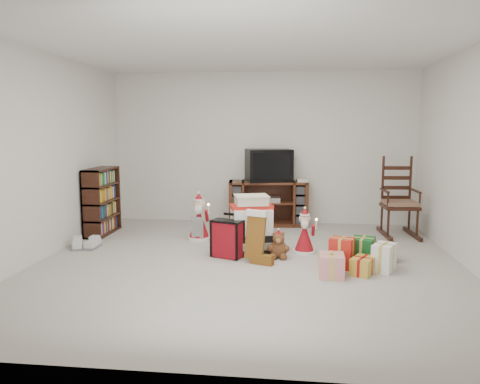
% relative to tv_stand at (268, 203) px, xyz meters
% --- Properties ---
extents(room, '(5.01, 5.01, 2.51)m').
position_rel_tv_stand_xyz_m(room, '(-0.11, -2.24, 0.88)').
color(room, beige).
rests_on(room, ground).
extents(tv_stand, '(1.31, 0.58, 0.73)m').
position_rel_tv_stand_xyz_m(tv_stand, '(0.00, 0.00, 0.00)').
color(tv_stand, '#4F2516').
rests_on(tv_stand, floor).
extents(bookshelf, '(0.27, 0.81, 0.99)m').
position_rel_tv_stand_xyz_m(bookshelf, '(-2.45, -0.90, 0.11)').
color(bookshelf, black).
rests_on(bookshelf, floor).
extents(rocking_chair, '(0.54, 0.83, 1.21)m').
position_rel_tv_stand_xyz_m(rocking_chair, '(1.97, -0.48, 0.05)').
color(rocking_chair, black).
rests_on(rocking_chair, floor).
extents(gift_pile, '(0.67, 0.56, 0.73)m').
position_rel_tv_stand_xyz_m(gift_pile, '(-0.11, -1.75, -0.04)').
color(gift_pile, black).
rests_on(gift_pile, floor).
extents(red_suitcase, '(0.40, 0.31, 0.55)m').
position_rel_tv_stand_xyz_m(red_suitcase, '(-0.39, -1.99, -0.13)').
color(red_suitcase, maroon).
rests_on(red_suitcase, floor).
extents(stocking, '(0.32, 0.22, 0.64)m').
position_rel_tv_stand_xyz_m(stocking, '(-0.03, -2.15, -0.05)').
color(stocking, '#0D7815').
rests_on(stocking, floor).
extents(teddy_bear, '(0.22, 0.19, 0.32)m').
position_rel_tv_stand_xyz_m(teddy_bear, '(0.24, -1.93, -0.22)').
color(teddy_bear, brown).
rests_on(teddy_bear, floor).
extents(santa_figurine, '(0.29, 0.27, 0.58)m').
position_rel_tv_stand_xyz_m(santa_figurine, '(0.56, -1.66, -0.14)').
color(santa_figurine, maroon).
rests_on(santa_figurine, floor).
extents(mrs_claus_figurine, '(0.33, 0.31, 0.68)m').
position_rel_tv_stand_xyz_m(mrs_claus_figurine, '(-0.92, -1.11, -0.10)').
color(mrs_claus_figurine, maroon).
rests_on(mrs_claus_figurine, floor).
extents(sneaker_pair, '(0.38, 0.33, 0.11)m').
position_rel_tv_stand_xyz_m(sneaker_pair, '(-2.33, -1.77, -0.31)').
color(sneaker_pair, silver).
rests_on(sneaker_pair, floor).
extents(gift_cluster, '(0.78, 1.08, 0.27)m').
position_rel_tv_stand_xyz_m(gift_cluster, '(1.19, -2.27, -0.23)').
color(gift_cluster, red).
rests_on(gift_cluster, floor).
extents(crt_television, '(0.81, 0.68, 0.52)m').
position_rel_tv_stand_xyz_m(crt_television, '(0.00, 0.02, 0.62)').
color(crt_television, black).
rests_on(crt_television, tv_stand).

